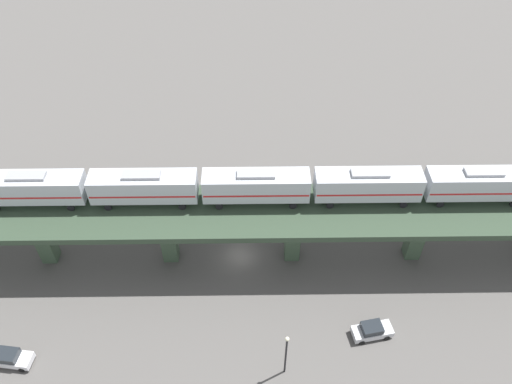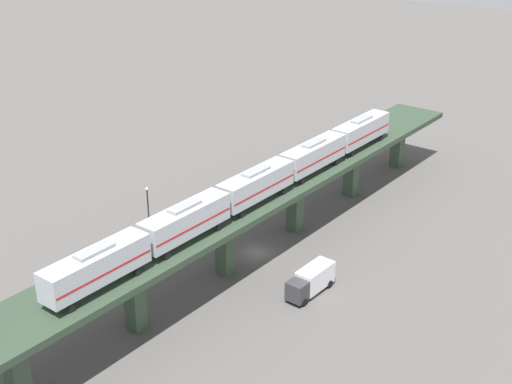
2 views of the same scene
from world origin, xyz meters
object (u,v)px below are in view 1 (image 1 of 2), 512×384
at_px(delivery_truck, 268,185).
at_px(street_lamp, 286,352).
at_px(street_car_silver, 372,330).
at_px(street_car_white, 10,358).
at_px(subway_train, 256,185).

relative_size(delivery_truck, street_lamp, 1.07).
bearing_deg(street_lamp, street_car_silver, 107.42).
relative_size(street_car_white, street_lamp, 0.68).
relative_size(street_car_white, street_car_silver, 1.03).
xyz_separation_m(subway_train, street_car_silver, (13.62, 11.28, -10.02)).
xyz_separation_m(street_car_silver, street_lamp, (3.16, -10.07, 3.17)).
distance_m(delivery_truck, street_lamp, 26.38).
bearing_deg(subway_train, street_lamp, 4.11).
relative_size(street_car_white, delivery_truck, 0.63).
xyz_separation_m(street_car_silver, delivery_truck, (-23.07, -8.61, 0.82)).
bearing_deg(street_car_silver, street_car_white, -91.28).
distance_m(street_car_white, street_car_silver, 38.47).
distance_m(street_car_silver, street_lamp, 11.02).
xyz_separation_m(street_car_white, street_car_silver, (0.86, 38.46, 0.00)).
xyz_separation_m(subway_train, street_car_white, (12.76, -27.18, -10.02)).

